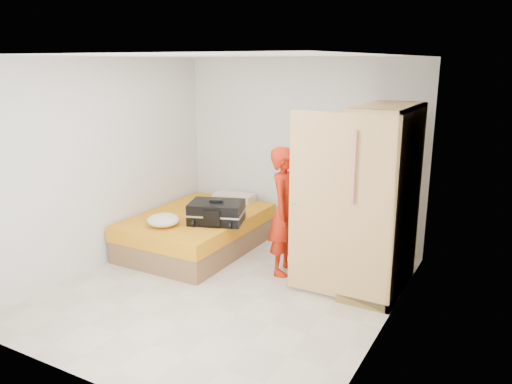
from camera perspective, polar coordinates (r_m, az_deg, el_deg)
The scene contains 7 objects.
room at distance 5.44m, azimuth -3.55°, elevation 1.42°, with size 4.00×4.02×2.60m.
bed at distance 7.01m, azimuth -6.74°, elevation -4.50°, with size 1.42×2.02×0.50m.
wardrobe at distance 5.71m, azimuth 13.66°, elevation -1.45°, with size 1.17×1.20×2.10m.
person at distance 6.06m, azimuth 3.38°, elevation -2.21°, with size 0.57×0.38×1.58m, color red.
suitcase at distance 6.54m, azimuth -4.54°, elevation -2.33°, with size 0.83×0.71×0.30m.
round_cushion at distance 6.50m, azimuth -10.53°, elevation -3.18°, with size 0.41×0.41×0.16m, color silver.
pillow at distance 7.55m, azimuth -2.50°, elevation -0.60°, with size 0.60×0.31×0.11m, color silver.
Camera 1 is at (2.85, -4.46, 2.55)m, focal length 35.00 mm.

